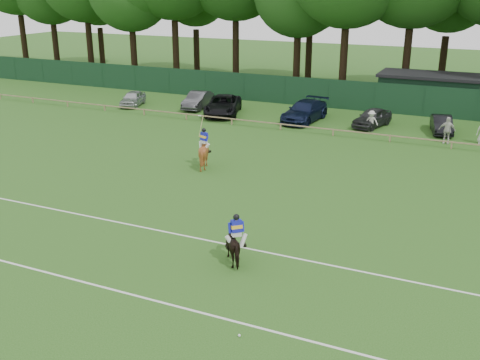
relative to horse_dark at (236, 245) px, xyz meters
The scene contains 19 objects.
ground 3.60m from the horse_dark, 140.57° to the left, with size 160.00×160.00×0.00m, color #1E4C14.
horse_dark is the anchor object (origin of this frame).
horse_chestnut 12.17m from the horse_dark, 123.72° to the left, with size 1.49×1.67×1.84m, color brown.
sedan_silver 30.88m from the horse_dark, 132.03° to the left, with size 1.53×3.80×1.29m, color #B7B9BC.
sedan_grey 28.62m from the horse_dark, 121.49° to the left, with size 1.51×4.32×1.42m, color #333335.
suv_black 25.94m from the horse_dark, 117.20° to the left, with size 2.58×5.59×1.55m, color black.
sedan_navy 24.19m from the horse_dark, 101.93° to the left, with size 2.22×5.47×1.59m, color #101834.
hatch_grey 24.07m from the horse_dark, 89.47° to the left, with size 1.64×4.07×1.39m, color #2E2E31.
estate_black 24.84m from the horse_dark, 77.87° to the left, with size 1.32×3.79×1.25m, color black.
spectator_left 22.54m from the horse_dark, 88.81° to the left, with size 1.01×0.58×1.56m, color beige.
spectator_mid 22.25m from the horse_dark, 74.89° to the left, with size 1.07×0.45×1.83m, color beige.
rider_dark 0.67m from the horse_dark, 49.47° to the right, with size 0.80×0.72×1.41m.
rider_chestnut 12.20m from the horse_dark, 123.77° to the left, with size 0.91×0.76×2.05m.
polo_ball 4.98m from the horse_dark, 64.19° to the right, with size 0.09×0.09×0.09m, color silver.
pitch_lines 3.08m from the horse_dark, 155.14° to the right, with size 60.00×5.10×0.01m.
pitch_rail 20.42m from the horse_dark, 97.66° to the left, with size 62.10×0.10×0.50m.
perimeter_fence 29.37m from the horse_dark, 95.32° to the left, with size 92.08×0.08×2.50m.
utility_shed 32.42m from the horse_dark, 84.19° to the left, with size 8.40×4.40×3.04m.
tree_row 37.25m from the horse_dark, 91.11° to the left, with size 96.00×12.00×21.00m, color #26561C, non-canonical shape.
Camera 1 is at (10.99, -20.12, 10.39)m, focal length 42.00 mm.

